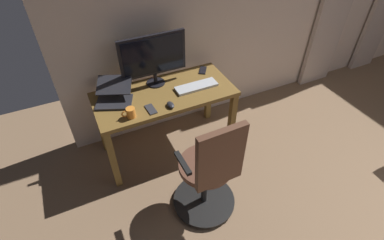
# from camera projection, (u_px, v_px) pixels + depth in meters

# --- Properties ---
(curtain_right_panel) EXTENTS (0.48, 0.06, 2.13)m
(curtain_right_panel) POSITION_uv_depth(u_px,v_px,m) (336.00, 5.00, 3.52)
(curtain_right_panel) COLOR #C0B1A6
(curtain_right_panel) RESTS_ON ground
(desk) EXTENTS (1.32, 0.61, 0.73)m
(desk) POSITION_uv_depth(u_px,v_px,m) (165.00, 102.00, 2.82)
(desk) COLOR brown
(desk) RESTS_ON ground
(office_chair) EXTENTS (0.56, 0.56, 1.08)m
(office_chair) POSITION_uv_depth(u_px,v_px,m) (210.00, 174.00, 2.32)
(office_chair) COLOR black
(office_chair) RESTS_ON ground
(computer_monitor) EXTENTS (0.63, 0.18, 0.50)m
(computer_monitor) POSITION_uv_depth(u_px,v_px,m) (153.00, 57.00, 2.68)
(computer_monitor) COLOR black
(computer_monitor) RESTS_ON desk
(computer_keyboard) EXTENTS (0.41, 0.13, 0.02)m
(computer_keyboard) POSITION_uv_depth(u_px,v_px,m) (196.00, 86.00, 2.81)
(computer_keyboard) COLOR #B7BCC1
(computer_keyboard) RESTS_ON desk
(laptop) EXTENTS (0.41, 0.42, 0.17)m
(laptop) POSITION_uv_depth(u_px,v_px,m) (114.00, 96.00, 2.63)
(laptop) COLOR #232328
(laptop) RESTS_ON desk
(computer_mouse) EXTENTS (0.06, 0.10, 0.04)m
(computer_mouse) POSITION_uv_depth(u_px,v_px,m) (171.00, 105.00, 2.58)
(computer_mouse) COLOR #232328
(computer_mouse) RESTS_ON desk
(cell_phone_face_up) EXTENTS (0.08, 0.15, 0.01)m
(cell_phone_face_up) POSITION_uv_depth(u_px,v_px,m) (151.00, 109.00, 2.56)
(cell_phone_face_up) COLOR #333338
(cell_phone_face_up) RESTS_ON desk
(cell_phone_by_monitor) EXTENTS (0.14, 0.16, 0.01)m
(cell_phone_by_monitor) POSITION_uv_depth(u_px,v_px,m) (203.00, 70.00, 3.04)
(cell_phone_by_monitor) COLOR black
(cell_phone_by_monitor) RESTS_ON desk
(mug_coffee) EXTENTS (0.12, 0.08, 0.09)m
(mug_coffee) POSITION_uv_depth(u_px,v_px,m) (130.00, 113.00, 2.46)
(mug_coffee) COLOR orange
(mug_coffee) RESTS_ON desk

